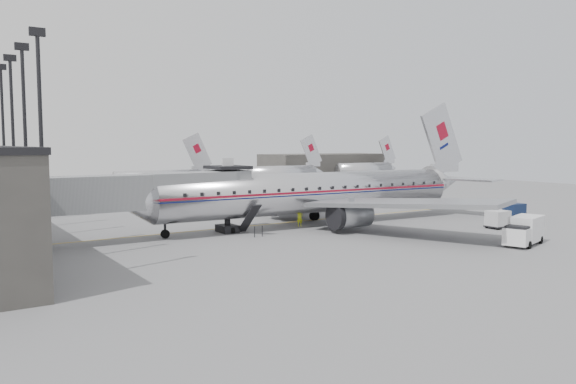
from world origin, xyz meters
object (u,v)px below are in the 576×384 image
baggage_cart_navy (514,211)px  baggage_cart_white (498,219)px  airliner (319,192)px  service_van (524,230)px  ramp_worker (300,218)px

baggage_cart_navy → baggage_cart_white: 8.20m
baggage_cart_navy → airliner: bearing=163.0°
service_van → baggage_cart_navy: size_ratio=2.27×
baggage_cart_navy → service_van: bearing=-137.2°
airliner → baggage_cart_navy: (20.92, -8.58, -2.45)m
ramp_worker → service_van: bearing=-62.2°
airliner → ramp_worker: size_ratio=23.58×
service_van → ramp_worker: size_ratio=2.99×
baggage_cart_white → service_van: bearing=-130.8°
airliner → ramp_worker: bearing=-178.7°
airliner → service_van: airliner is taller
baggage_cart_navy → ramp_worker: size_ratio=1.32×
airliner → baggage_cart_navy: 22.74m
baggage_cart_navy → baggage_cart_white: (-7.48, -3.35, 0.01)m
airliner → service_van: 20.46m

